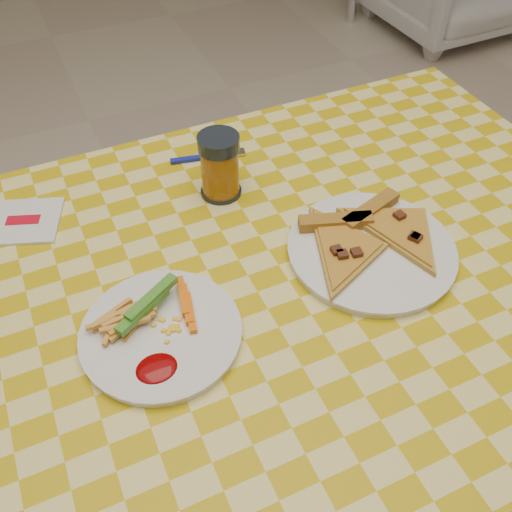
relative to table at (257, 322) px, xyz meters
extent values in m
plane|color=beige|center=(0.00, 0.00, -0.68)|extent=(8.00, 8.00, 0.00)
cylinder|color=silver|center=(0.54, 0.34, -0.33)|extent=(0.06, 0.06, 0.71)
cube|color=brown|center=(0.00, 0.00, 0.05)|extent=(1.20, 0.80, 0.04)
cylinder|color=silver|center=(-0.15, -0.02, 0.08)|extent=(0.26, 0.26, 0.01)
cylinder|color=silver|center=(0.19, 0.00, 0.08)|extent=(0.32, 0.32, 0.01)
cube|color=#296810|center=(-0.16, 0.01, 0.11)|extent=(0.09, 0.07, 0.02)
cube|color=orange|center=(-0.11, 0.00, 0.09)|extent=(0.06, 0.08, 0.01)
ellipsoid|color=#790204|center=(-0.17, -0.07, 0.09)|extent=(0.05, 0.05, 0.01)
cube|color=#AC6F26|center=(0.16, 0.06, 0.10)|extent=(0.12, 0.06, 0.02)
cube|color=#AC6F26|center=(0.23, 0.06, 0.10)|extent=(0.12, 0.06, 0.02)
cylinder|color=black|center=(0.04, 0.23, 0.08)|extent=(0.07, 0.07, 0.01)
cylinder|color=#8D500F|center=(0.04, 0.23, 0.12)|extent=(0.06, 0.06, 0.09)
cylinder|color=black|center=(0.04, 0.23, 0.18)|extent=(0.07, 0.07, 0.02)
cube|color=silver|center=(-0.29, 0.29, 0.08)|extent=(0.15, 0.14, 0.01)
cube|color=red|center=(-0.29, 0.29, 0.08)|extent=(0.06, 0.04, 0.00)
cube|color=navy|center=(0.03, 0.34, 0.08)|extent=(0.10, 0.03, 0.01)
cube|color=silver|center=(0.10, 0.32, 0.08)|extent=(0.05, 0.03, 0.00)
camera|label=1|loc=(-0.22, -0.49, 0.71)|focal=40.00mm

